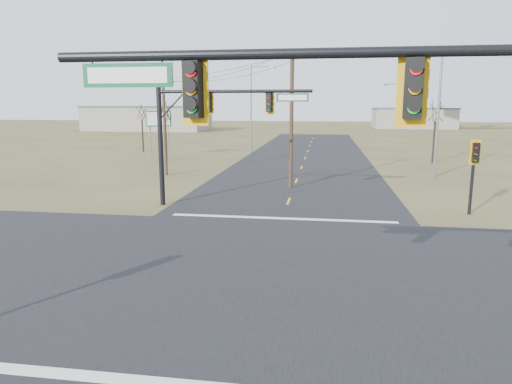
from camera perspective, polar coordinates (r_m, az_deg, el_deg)
ground at (r=17.23m, az=0.93°, el=-9.42°), size 320.00×320.00×0.00m
road_ew at (r=17.23m, az=0.93°, el=-9.39°), size 160.00×14.00×0.02m
road_ns at (r=17.23m, az=0.93°, el=-9.38°), size 14.00×160.00×0.02m
stop_bar_far at (r=24.36m, az=3.27°, el=-3.30°), size 12.00×0.40×0.01m
mast_arm_near at (r=8.76m, az=21.29°, el=6.60°), size 10.82×0.51×7.47m
mast_arm_far at (r=26.83m, az=-6.05°, el=9.30°), size 9.05×0.54×7.33m
pedestal_signal_ne at (r=27.35m, az=25.66°, el=3.66°), size 0.59×0.51×4.16m
utility_pole_near at (r=32.95m, az=4.45°, el=9.22°), size 2.39×0.38×9.78m
utility_pole_far at (r=39.97m, az=-11.36°, el=8.38°), size 2.02×0.65×8.43m
highway_sign at (r=53.80m, az=-12.06°, el=8.28°), size 2.70×1.05×5.33m
streetlight_a at (r=40.78m, az=21.56°, el=10.07°), size 2.96×0.36×10.62m
streetlight_b at (r=64.04m, az=17.47°, el=9.44°), size 2.49×0.36×8.90m
streetlight_c at (r=56.72m, az=-0.40°, el=10.86°), size 3.00×0.42×10.73m
bare_tree_a at (r=50.74m, az=-11.33°, el=9.98°), size 3.06×3.06×6.85m
bare_tree_b at (r=61.10m, az=-14.11°, el=9.71°), size 3.08×3.08×6.44m
bare_tree_c at (r=50.98m, az=21.59°, el=9.42°), size 3.20×3.20×6.88m
warehouse_left at (r=114.14m, az=-13.31°, el=8.89°), size 28.00×14.00×5.50m
warehouse_mid at (r=128.14m, az=19.02°, el=8.66°), size 20.00×12.00×5.00m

